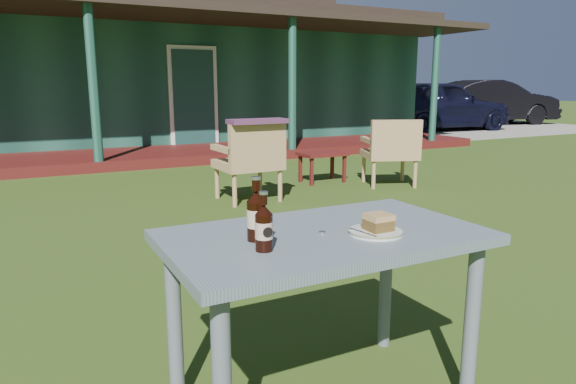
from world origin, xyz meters
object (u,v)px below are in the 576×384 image
car_far (490,102)px  cola_bottle_near (256,215)px  car_near (439,105)px  plate (375,232)px  cola_bottle_far (264,227)px  armchair_left (251,158)px  armchair_right (392,149)px  cafe_table (324,258)px  cake_slice (379,222)px  side_table (322,157)px

car_far → cola_bottle_near: size_ratio=18.83×
car_near → plate: (-9.39, -9.56, 0.01)m
car_far → cola_bottle_near: bearing=140.9°
car_near → cola_bottle_far: size_ratio=20.77×
armchair_left → armchair_right: bearing=0.1°
car_far → cafe_table: (-12.78, -10.49, -0.10)m
car_near → car_far: bearing=-68.7°
cake_slice → side_table: bearing=61.2°
car_near → cafe_table: (-9.55, -9.46, -0.10)m
car_far → armchair_left: 13.49m
cafe_table → side_table: 4.88m
plate → armchair_left: size_ratio=0.23×
car_far → side_table: (-10.26, -6.33, -0.38)m
car_far → cola_bottle_far: 16.83m
cake_slice → armchair_right: 4.73m
cafe_table → plate: (0.16, -0.11, 0.11)m
cafe_table → plate: size_ratio=5.88×
plate → cola_bottle_far: bearing=178.7°
plate → armchair_right: size_ratio=0.24×
car_far → cola_bottle_far: bearing=141.2°
plate → cake_slice: size_ratio=2.22×
armchair_left → side_table: armchair_left is taller
side_table → cafe_table: bearing=-121.2°
car_far → armchair_right: size_ratio=5.12×
car_near → cola_bottle_near: bearing=137.4°
cafe_table → armchair_right: armchair_right is taller
car_near → cake_slice: 13.40m
car_near → armchair_right: car_near is taller
plate → armchair_right: armchair_right is taller
car_far → armchair_right: bearing=138.0°
car_far → plate: bearing=142.2°
cafe_table → cola_bottle_far: bearing=-161.9°
cafe_table → cola_bottle_near: cola_bottle_near is taller
plate → cola_bottle_near: size_ratio=0.88×
car_far → plate: (-12.62, -10.60, 0.01)m
cafe_table → plate: 0.22m
cola_bottle_near → armchair_left: 3.83m
plate → armchair_left: bearing=73.7°
plate → side_table: plate is taller
cafe_table → cola_bottle_near: size_ratio=5.17×
cola_bottle_far → armchair_right: 5.03m
plate → cafe_table: bearing=145.7°
side_table → cola_bottle_near: bearing=-124.0°
armchair_left → side_table: (1.30, 0.63, -0.15)m
cola_bottle_far → side_table: (2.82, 4.26, -0.46)m
cafe_table → side_table: bearing=58.8°
car_far → side_table: car_far is taller
cake_slice → plate: bearing=166.2°
cafe_table → cake_slice: bearing=-33.2°
car_far → armchair_right: 11.87m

